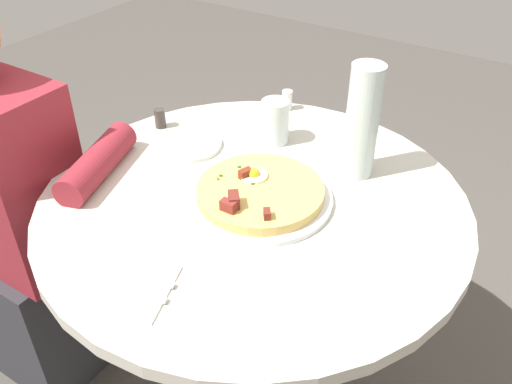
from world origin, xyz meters
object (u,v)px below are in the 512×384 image
Objects in this scene: pizza_plate at (259,199)px; breakfast_pizza at (258,192)px; water_glass at (275,122)px; pepper_shaker at (160,118)px; fork at (127,276)px; person_seated at (19,232)px; bread_plate at (188,144)px; water_bottle at (362,122)px; dining_table at (253,258)px; knife at (117,291)px; salt_shaker at (287,100)px.

pizza_plate is 1.14× the size of breakfast_pizza.
water_glass reaches higher than pepper_shaker.
fork is at bearing 76.78° from pizza_plate.
pizza_plate is at bearing -162.92° from person_seated.
water_glass reaches higher than bread_plate.
water_bottle is at bearing -171.48° from pepper_shaker.
water_bottle reaches higher than water_glass.
dining_table is 0.33m from water_glass.
person_seated is 0.70m from breakfast_pizza.
water_bottle reaches higher than pepper_shaker.
dining_table is 0.32m from bread_plate.
breakfast_pizza reaches higher than pepper_shaker.
person_seated is 6.31× the size of fork.
person_seated is at bearing 28.37° from water_bottle.
pizza_plate is 0.02m from breakfast_pizza.
water_bottle is at bearing -151.63° from person_seated.
pizza_plate is 1.18× the size of water_bottle.
breakfast_pizza is 0.26m from water_glass.
knife is (-0.56, 0.16, 0.24)m from person_seated.
bread_plate is 0.13m from pepper_shaker.
breakfast_pizza is 0.28m from bread_plate.
water_bottle is (-0.75, -0.40, 0.36)m from person_seated.
salt_shaker is 1.08× the size of pepper_shaker.
breakfast_pizza is 0.27m from water_bottle.
pepper_shaker is at bearing 8.52° from water_bottle.
water_glass is at bearing 110.07° from salt_shaker.
knife is (0.06, 0.35, 0.00)m from pizza_plate.
person_seated is at bearing 17.08° from pizza_plate.
salt_shaker reaches higher than pepper_shaker.
breakfast_pizza is 0.43m from salt_shaker.
person_seated is 0.69m from pizza_plate.
salt_shaker is (0.14, -0.39, 0.20)m from dining_table.
pizza_plate is at bearing 164.53° from dining_table.
pepper_shaker reaches higher than pizza_plate.
person_seated is at bearing 39.03° from bread_plate.
water_glass is (0.08, -0.23, 0.23)m from dining_table.
dining_table is 0.64m from person_seated.
water_glass is (0.10, -0.23, 0.03)m from breakfast_pizza.
breakfast_pizza is (-0.02, 0.01, 0.20)m from dining_table.
fork is at bearing 92.74° from water_glass.
salt_shaker is (-0.46, -0.59, 0.26)m from person_seated.
fork is at bearing 69.29° from water_bottle.
bread_plate is 0.63× the size of water_bottle.
pizza_plate is at bearing -121.06° from fork.
pizza_plate is 1.70× the size of knife.
water_glass reaches higher than breakfast_pizza.
pepper_shaker is (-0.24, -0.33, 0.26)m from person_seated.
water_glass reaches higher than salt_shaker.
breakfast_pizza is at bearing -117.96° from knife.
person_seated is 6.31× the size of knife.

